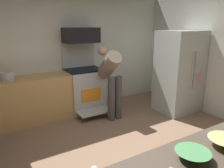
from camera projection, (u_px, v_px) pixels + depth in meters
ground_plane at (124, 158)px, 3.14m from camera, size 5.20×4.80×0.02m
wall_back at (65, 52)px, 4.72m from camera, size 5.20×0.12×2.60m
lower_cabinet_run at (30, 100)px, 4.20m from camera, size 2.40×0.60×0.90m
oven_range at (85, 88)px, 4.76m from camera, size 0.76×0.98×1.50m
microwave at (81, 35)px, 4.53m from camera, size 0.74×0.38×0.32m
refrigerator at (179, 72)px, 4.65m from camera, size 0.87×0.74×1.75m
person_cook at (111, 76)px, 4.32m from camera, size 0.31×0.70×1.45m
mixing_bowl_prep at (192, 155)px, 1.61m from camera, size 0.27×0.27×0.07m
stock_pot at (6, 76)px, 3.88m from camera, size 0.29×0.29×0.15m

